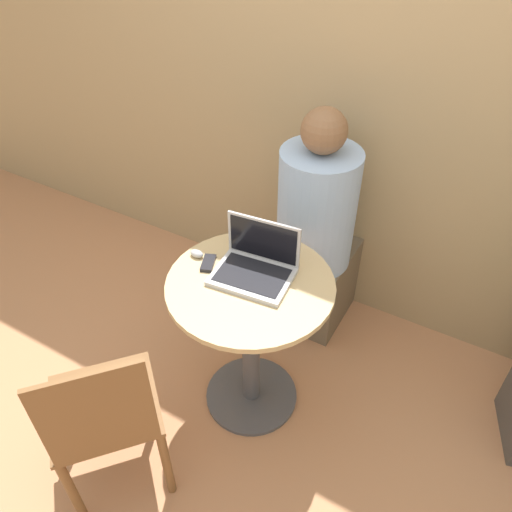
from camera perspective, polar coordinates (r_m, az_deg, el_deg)
The scene contains 8 objects.
ground_plane at distance 2.55m, azimuth -0.52°, elevation -15.65°, with size 12.00×12.00×0.00m, color tan.
back_wall at distance 2.41m, azimuth 10.77°, elevation 19.67°, with size 7.00×0.05×2.60m.
round_table at distance 2.15m, azimuth -0.60°, elevation -7.79°, with size 0.68×0.68×0.76m.
laptop at distance 1.99m, azimuth -0.04°, elevation -1.05°, with size 0.33×0.26×0.21m.
cell_phone at distance 2.06m, azimuth -5.48°, elevation -0.81°, with size 0.08×0.11×0.02m.
computer_mouse at distance 2.10m, azimuth -6.79°, elevation 0.28°, with size 0.06×0.04×0.03m.
chair_empty at distance 2.02m, azimuth -16.81°, elevation -17.33°, with size 0.56×0.56×0.88m.
person_seated at distance 2.58m, azimuth 7.14°, elevation 1.70°, with size 0.38×0.58×1.26m.
Camera 1 is at (0.74, -1.25, 2.10)m, focal length 35.00 mm.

